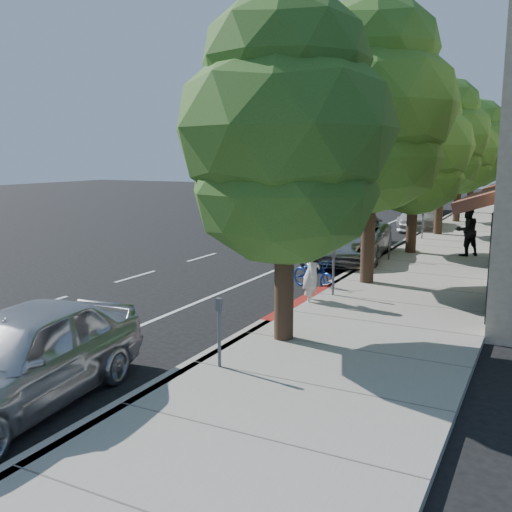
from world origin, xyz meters
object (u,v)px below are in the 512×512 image
Objects in this scene: cyclist at (312,272)px; dark_suv_far at (423,199)px; street_tree_2 at (415,149)px; near_car_a at (19,358)px; pedestrian at (467,231)px; silver_suv at (348,239)px; street_tree_0 at (285,135)px; street_tree_1 at (372,110)px; street_tree_4 at (460,150)px; bicycle at (314,274)px; dark_sedan at (348,229)px; street_tree_5 at (474,145)px; white_pickup at (420,216)px; street_tree_3 at (443,138)px.

cyclist is 0.33× the size of dark_suv_far.
street_tree_2 is 17.08m from near_car_a.
pedestrian reaches higher than cyclist.
silver_suv is (-1.91, -2.00, -3.33)m from street_tree_2.
dark_suv_far is at bearing 95.90° from street_tree_0.
street_tree_1 reaches higher than street_tree_4.
street_tree_2 reaches higher than bicycle.
cyclist is (-0.65, 3.17, -3.36)m from street_tree_0.
street_tree_0 is 3.66× the size of pedestrian.
dark_sedan is at bearing 102.74° from street_tree_0.
pedestrian is at bearing 71.85° from street_tree_1.
silver_suv reaches higher than near_car_a.
street_tree_0 is at bearing 54.98° from near_car_a.
dark_sedan is (-3.10, -10.29, -3.49)m from street_tree_4.
street_tree_2 is 3.99× the size of bicycle.
bicycle is 0.36× the size of near_car_a.
street_tree_2 is at bearing -38.02° from pedestrian.
dark_sedan is at bearing -100.78° from street_tree_5.
street_tree_2 is 9.43m from cyclist.
cyclist reaches higher than near_car_a.
street_tree_0 reaches higher than street_tree_2.
street_tree_0 is at bearing -90.00° from street_tree_4.
street_tree_5 reaches higher than near_car_a.
street_tree_2 is 1.38× the size of white_pickup.
street_tree_3 reaches higher than dark_sedan.
near_car_a is at bearing -96.05° from street_tree_3.
silver_suv is at bearing -97.78° from street_tree_4.
street_tree_0 is 1.67× the size of dark_sedan.
street_tree_1 is 15.31m from white_pickup.
street_tree_1 is 4.98m from bicycle.
dark_suv_far reaches higher than silver_suv.
street_tree_2 is at bearing -90.00° from street_tree_4.
street_tree_0 is 12.73m from pedestrian.
street_tree_0 reaches higher than street_tree_4.
street_tree_1 is 4.85× the size of bicycle.
street_tree_4 is at bearing 90.00° from street_tree_0.
street_tree_0 is at bearing 173.66° from cyclist.
silver_suv is (-1.26, 6.83, -0.11)m from cyclist.
silver_suv is at bearing -133.74° from street_tree_2.
street_tree_3 is 9.09m from silver_suv.
bicycle is 0.31× the size of dark_suv_far.
street_tree_0 is 6.22m from near_car_a.
street_tree_2 reaches higher than white_pickup.
street_tree_3 reaches higher than dark_suv_far.
bicycle is at bearing 104.57° from street_tree_0.
street_tree_0 reaches higher than dark_sedan.
cyclist is at bearing -94.21° from street_tree_2.
cyclist is at bearing -91.39° from street_tree_5.
near_car_a is (-0.99, -25.17, 0.09)m from white_pickup.
dark_suv_far is (-3.10, 12.00, -3.76)m from street_tree_3.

